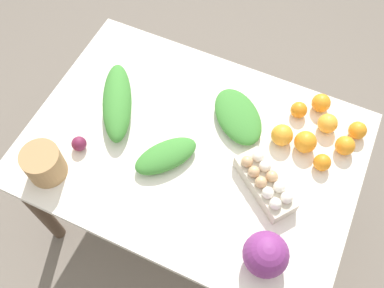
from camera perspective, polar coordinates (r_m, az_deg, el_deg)
ground_plane at (r=2.28m, az=0.00°, el=-8.96°), size 8.00×8.00×0.00m
dining_table at (r=1.71m, az=0.00°, el=-1.86°), size 1.26×0.90×0.71m
cabbage_purple at (r=1.42m, az=9.81°, el=-14.31°), size 0.15×0.15×0.15m
egg_carton at (r=1.54m, az=9.73°, el=-5.09°), size 0.27×0.24×0.09m
paper_bag at (r=1.62m, az=-19.14°, el=-2.50°), size 0.14×0.14×0.13m
greens_bunch_kale at (r=1.71m, az=-9.95°, el=5.56°), size 0.28×0.38×0.09m
greens_bunch_scallion at (r=1.58m, az=-3.50°, el=-1.59°), size 0.24×0.27×0.06m
greens_bunch_dandelion at (r=1.67m, az=6.14°, el=3.70°), size 0.30×0.31×0.06m
beet_root at (r=1.66m, az=-14.83°, el=0.04°), size 0.06×0.06×0.06m
orange_0 at (r=1.72m, az=17.63°, el=2.64°), size 0.08×0.08×0.08m
orange_1 at (r=1.65m, az=14.89°, el=0.27°), size 0.08×0.08×0.08m
orange_2 at (r=1.77m, az=16.83°, el=5.26°), size 0.07×0.07×0.07m
orange_3 at (r=1.73m, az=14.06°, el=4.43°), size 0.06×0.06×0.06m
orange_4 at (r=1.69m, az=19.74°, el=-0.20°), size 0.07×0.07×0.07m
orange_5 at (r=1.64m, az=11.91°, el=1.17°), size 0.08×0.08×0.08m
orange_6 at (r=1.74m, az=21.21°, el=1.70°), size 0.07×0.07×0.07m
orange_7 at (r=1.63m, az=16.97°, el=-2.38°), size 0.06×0.06×0.06m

